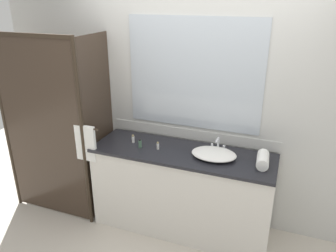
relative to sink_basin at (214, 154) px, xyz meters
name	(u,v)px	position (x,y,z in m)	size (l,w,h in m)	color
ground_plane	(181,226)	(-0.31, 0.00, -0.93)	(8.00, 8.00, 0.00)	beige
wall_back_with_mirror	(194,102)	(-0.31, 0.35, 0.38)	(4.40, 0.06, 2.60)	silver
vanity_cabinet	(182,190)	(-0.31, 0.01, -0.48)	(1.80, 0.58, 0.90)	silver
shower_enclosure	(61,129)	(-1.59, -0.18, 0.09)	(1.20, 0.59, 2.00)	#2D2319
sink_basin	(214,154)	(0.00, 0.00, 0.00)	(0.43, 0.32, 0.06)	white
faucet	(218,146)	(0.00, 0.17, 0.01)	(0.17, 0.13, 0.14)	silver
amenity_bottle_lotion	(133,139)	(-0.86, 0.03, 0.01)	(0.03, 0.03, 0.08)	white
amenity_bottle_shampoo	(140,143)	(-0.74, -0.05, 0.01)	(0.03, 0.03, 0.09)	#4C7056
amenity_bottle_conditioner	(158,146)	(-0.56, -0.03, 0.00)	(0.02, 0.02, 0.08)	white
rolled_towel_near_edge	(263,160)	(0.45, 0.00, 0.02)	(0.11, 0.11, 0.25)	white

